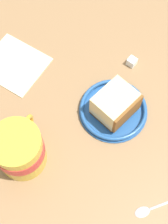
{
  "coord_description": "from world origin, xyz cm",
  "views": [
    {
      "loc": [
        26.69,
        -0.86,
        66.47
      ],
      "look_at": [
        -2.42,
        -4.58,
        3.0
      ],
      "focal_mm": 54.76,
      "sensor_mm": 36.0,
      "label": 1
    }
  ],
  "objects_px": {
    "tea_mug": "(19,149)",
    "teaspoon": "(151,209)",
    "cake_slice": "(115,104)",
    "sugar_cube": "(132,62)",
    "folded_napkin": "(14,64)",
    "small_plate": "(113,110)"
  },
  "relations": [
    {
      "from": "small_plate",
      "to": "sugar_cube",
      "type": "distance_m",
      "value": 0.13
    },
    {
      "from": "small_plate",
      "to": "folded_napkin",
      "type": "relative_size",
      "value": 1.09
    },
    {
      "from": "tea_mug",
      "to": "folded_napkin",
      "type": "bearing_deg",
      "value": -162.98
    },
    {
      "from": "tea_mug",
      "to": "cake_slice",
      "type": "bearing_deg",
      "value": 125.97
    },
    {
      "from": "small_plate",
      "to": "sugar_cube",
      "type": "height_order",
      "value": "sugar_cube"
    },
    {
      "from": "folded_napkin",
      "to": "small_plate",
      "type": "bearing_deg",
      "value": 69.29
    },
    {
      "from": "small_plate",
      "to": "folded_napkin",
      "type": "bearing_deg",
      "value": -110.71
    },
    {
      "from": "tea_mug",
      "to": "teaspoon",
      "type": "xyz_separation_m",
      "value": [
        0.07,
        0.26,
        -0.05
      ]
    },
    {
      "from": "folded_napkin",
      "to": "sugar_cube",
      "type": "xyz_separation_m",
      "value": [
        -0.04,
        0.27,
        0.01
      ]
    },
    {
      "from": "small_plate",
      "to": "sugar_cube",
      "type": "bearing_deg",
      "value": 166.18
    },
    {
      "from": "small_plate",
      "to": "cake_slice",
      "type": "height_order",
      "value": "cake_slice"
    },
    {
      "from": "tea_mug",
      "to": "teaspoon",
      "type": "height_order",
      "value": "tea_mug"
    },
    {
      "from": "small_plate",
      "to": "teaspoon",
      "type": "relative_size",
      "value": 1.37
    },
    {
      "from": "tea_mug",
      "to": "folded_napkin",
      "type": "relative_size",
      "value": 0.91
    },
    {
      "from": "cake_slice",
      "to": "tea_mug",
      "type": "bearing_deg",
      "value": -54.03
    },
    {
      "from": "folded_napkin",
      "to": "tea_mug",
      "type": "bearing_deg",
      "value": 17.02
    },
    {
      "from": "tea_mug",
      "to": "small_plate",
      "type": "bearing_deg",
      "value": 126.68
    },
    {
      "from": "cake_slice",
      "to": "folded_napkin",
      "type": "xyz_separation_m",
      "value": [
        -0.09,
        -0.24,
        -0.04
      ]
    },
    {
      "from": "cake_slice",
      "to": "tea_mug",
      "type": "relative_size",
      "value": 0.88
    },
    {
      "from": "folded_napkin",
      "to": "sugar_cube",
      "type": "height_order",
      "value": "sugar_cube"
    },
    {
      "from": "cake_slice",
      "to": "sugar_cube",
      "type": "height_order",
      "value": "cake_slice"
    },
    {
      "from": "cake_slice",
      "to": "teaspoon",
      "type": "distance_m",
      "value": 0.21
    }
  ]
}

